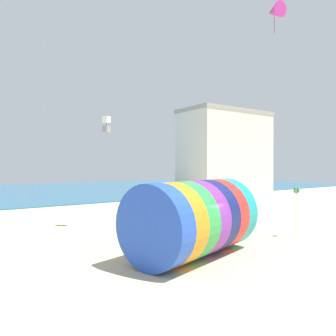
{
  "coord_description": "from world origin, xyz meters",
  "views": [
    {
      "loc": [
        -8.54,
        -10.9,
        4.15
      ],
      "look_at": [
        0.82,
        2.56,
        3.97
      ],
      "focal_mm": 35.0,
      "sensor_mm": 36.0,
      "label": 1
    }
  ],
  "objects_px": {
    "kite_handler": "(227,221)",
    "bystander_mid_beach": "(194,201)",
    "giant_inflatable_tube": "(194,218)",
    "kite_magenta_delta": "(274,11)",
    "kite_white_box": "(106,124)",
    "beach_flag": "(298,193)",
    "bystander_near_water": "(150,206)"
  },
  "relations": [
    {
      "from": "kite_magenta_delta",
      "to": "beach_flag",
      "type": "bearing_deg",
      "value": -120.03
    },
    {
      "from": "giant_inflatable_tube",
      "to": "bystander_near_water",
      "type": "bearing_deg",
      "value": 68.44
    },
    {
      "from": "kite_white_box",
      "to": "beach_flag",
      "type": "xyz_separation_m",
      "value": [
        7.85,
        -8.97,
        -4.28
      ]
    },
    {
      "from": "bystander_near_water",
      "to": "bystander_mid_beach",
      "type": "xyz_separation_m",
      "value": [
        5.97,
        1.91,
        -0.11
      ]
    },
    {
      "from": "kite_handler",
      "to": "bystander_mid_beach",
      "type": "xyz_separation_m",
      "value": [
        5.72,
        9.98,
        -0.1
      ]
    },
    {
      "from": "bystander_near_water",
      "to": "bystander_mid_beach",
      "type": "relative_size",
      "value": 1.12
    },
    {
      "from": "kite_magenta_delta",
      "to": "bystander_mid_beach",
      "type": "height_order",
      "value": "kite_magenta_delta"
    },
    {
      "from": "bystander_near_water",
      "to": "beach_flag",
      "type": "height_order",
      "value": "beach_flag"
    },
    {
      "from": "giant_inflatable_tube",
      "to": "bystander_mid_beach",
      "type": "xyz_separation_m",
      "value": [
        10.03,
        12.21,
        -0.94
      ]
    },
    {
      "from": "kite_white_box",
      "to": "kite_magenta_delta",
      "type": "bearing_deg",
      "value": -31.94
    },
    {
      "from": "kite_magenta_delta",
      "to": "bystander_mid_beach",
      "type": "distance_m",
      "value": 16.75
    },
    {
      "from": "kite_white_box",
      "to": "beach_flag",
      "type": "distance_m",
      "value": 12.66
    },
    {
      "from": "bystander_near_water",
      "to": "beach_flag",
      "type": "bearing_deg",
      "value": -72.2
    },
    {
      "from": "kite_handler",
      "to": "kite_white_box",
      "type": "relative_size",
      "value": 1.52
    },
    {
      "from": "kite_white_box",
      "to": "bystander_near_water",
      "type": "height_order",
      "value": "kite_white_box"
    },
    {
      "from": "bystander_near_water",
      "to": "kite_magenta_delta",
      "type": "bearing_deg",
      "value": -56.01
    },
    {
      "from": "kite_handler",
      "to": "bystander_near_water",
      "type": "bearing_deg",
      "value": 91.74
    },
    {
      "from": "bystander_near_water",
      "to": "kite_handler",
      "type": "bearing_deg",
      "value": -88.26
    },
    {
      "from": "kite_white_box",
      "to": "bystander_mid_beach",
      "type": "relative_size",
      "value": 0.73
    },
    {
      "from": "kite_white_box",
      "to": "beach_flag",
      "type": "height_order",
      "value": "kite_white_box"
    },
    {
      "from": "kite_handler",
      "to": "kite_white_box",
      "type": "bearing_deg",
      "value": 126.13
    },
    {
      "from": "bystander_mid_beach",
      "to": "beach_flag",
      "type": "bearing_deg",
      "value": -101.52
    },
    {
      "from": "kite_handler",
      "to": "bystander_near_water",
      "type": "distance_m",
      "value": 8.07
    },
    {
      "from": "giant_inflatable_tube",
      "to": "beach_flag",
      "type": "xyz_separation_m",
      "value": [
        7.48,
        -0.33,
        0.81
      ]
    },
    {
      "from": "beach_flag",
      "to": "giant_inflatable_tube",
      "type": "bearing_deg",
      "value": 177.48
    },
    {
      "from": "giant_inflatable_tube",
      "to": "kite_white_box",
      "type": "relative_size",
      "value": 6.19
    },
    {
      "from": "kite_handler",
      "to": "bystander_near_water",
      "type": "xyz_separation_m",
      "value": [
        -0.24,
        8.07,
        0.01
      ]
    },
    {
      "from": "giant_inflatable_tube",
      "to": "kite_handler",
      "type": "bearing_deg",
      "value": 27.32
    },
    {
      "from": "giant_inflatable_tube",
      "to": "bystander_mid_beach",
      "type": "distance_m",
      "value": 15.83
    },
    {
      "from": "kite_white_box",
      "to": "beach_flag",
      "type": "bearing_deg",
      "value": -48.81
    },
    {
      "from": "kite_handler",
      "to": "beach_flag",
      "type": "xyz_separation_m",
      "value": [
        3.17,
        -2.56,
        1.65
      ]
    },
    {
      "from": "kite_magenta_delta",
      "to": "kite_white_box",
      "type": "height_order",
      "value": "kite_magenta_delta"
    }
  ]
}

